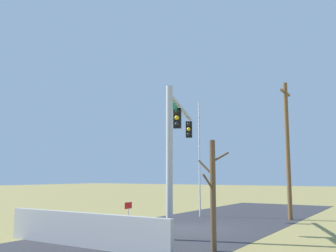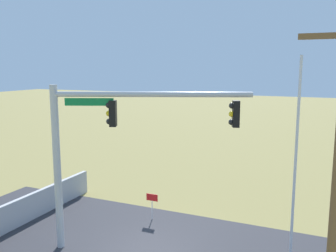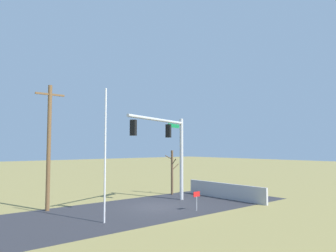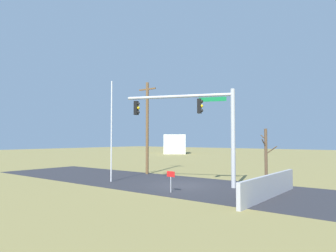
% 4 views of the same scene
% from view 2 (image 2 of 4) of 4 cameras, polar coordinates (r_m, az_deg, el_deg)
% --- Properties ---
extents(ground_plane, '(160.00, 160.00, 0.00)m').
position_cam_2_polar(ground_plane, '(14.66, -3.25, -19.05)').
color(ground_plane, olive).
extents(sidewalk_corner, '(6.00, 6.00, 0.01)m').
position_cam_2_polar(sidewalk_corner, '(16.18, -19.20, -16.71)').
color(sidewalk_corner, '#B7B5AD').
rests_on(sidewalk_corner, ground_plane).
extents(retaining_fence, '(0.20, 7.58, 1.22)m').
position_cam_2_polar(retaining_fence, '(18.44, -19.89, -11.44)').
color(retaining_fence, '#A8A8AD').
rests_on(retaining_fence, ground_plane).
extents(signal_mast, '(6.89, 2.89, 6.31)m').
position_cam_2_polar(signal_mast, '(13.64, -9.17, -1.42)').
color(signal_mast, '#B2B5BA').
rests_on(signal_mast, ground_plane).
extents(flagpole, '(0.10, 0.10, 7.35)m').
position_cam_2_polar(flagpole, '(13.78, 19.32, -5.01)').
color(flagpole, silver).
rests_on(flagpole, ground_plane).
extents(open_sign, '(0.56, 0.04, 1.22)m').
position_cam_2_polar(open_sign, '(17.01, -2.51, -11.57)').
color(open_sign, silver).
rests_on(open_sign, ground_plane).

